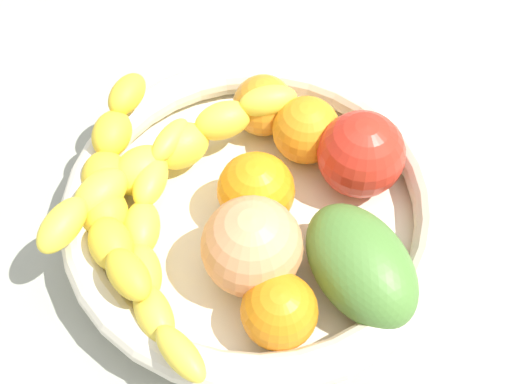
% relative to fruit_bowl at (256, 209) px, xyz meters
% --- Properties ---
extents(kitchen_counter, '(1.20, 1.20, 0.03)m').
position_rel_fruit_bowl_xyz_m(kitchen_counter, '(0.00, 0.00, -0.04)').
color(kitchen_counter, '#9A9D8C').
rests_on(kitchen_counter, ground).
extents(fruit_bowl, '(0.33, 0.33, 0.05)m').
position_rel_fruit_bowl_xyz_m(fruit_bowl, '(0.00, 0.00, 0.00)').
color(fruit_bowl, beige).
rests_on(fruit_bowl, kitchen_counter).
extents(banana_draped_left, '(0.08, 0.24, 0.04)m').
position_rel_fruit_bowl_xyz_m(banana_draped_left, '(-0.09, -0.03, 0.02)').
color(banana_draped_left, yellow).
rests_on(banana_draped_left, fruit_bowl).
extents(banana_draped_right, '(0.08, 0.23, 0.06)m').
position_rel_fruit_bowl_xyz_m(banana_draped_right, '(-0.11, 0.03, 0.03)').
color(banana_draped_right, yellow).
rests_on(banana_draped_right, fruit_bowl).
extents(banana_arching_top, '(0.24, 0.14, 0.05)m').
position_rel_fruit_bowl_xyz_m(banana_arching_top, '(-0.07, 0.05, 0.03)').
color(banana_arching_top, yellow).
rests_on(banana_arching_top, fruit_bowl).
extents(orange_front, '(0.06, 0.06, 0.06)m').
position_rel_fruit_bowl_xyz_m(orange_front, '(-0.01, -0.11, 0.02)').
color(orange_front, orange).
rests_on(orange_front, fruit_bowl).
extents(orange_mid_left, '(0.06, 0.06, 0.06)m').
position_rel_fruit_bowl_xyz_m(orange_mid_left, '(0.03, 0.09, 0.02)').
color(orange_mid_left, orange).
rests_on(orange_mid_left, fruit_bowl).
extents(orange_mid_right, '(0.06, 0.06, 0.06)m').
position_rel_fruit_bowl_xyz_m(orange_mid_right, '(-0.00, 0.00, 0.03)').
color(orange_mid_right, orange).
rests_on(orange_mid_right, fruit_bowl).
extents(orange_rear, '(0.06, 0.06, 0.06)m').
position_rel_fruit_bowl_xyz_m(orange_rear, '(0.06, 0.06, 0.03)').
color(orange_rear, orange).
rests_on(orange_rear, fruit_bowl).
extents(mango_green, '(0.10, 0.13, 0.06)m').
position_rel_fruit_bowl_xyz_m(mango_green, '(0.06, -0.08, 0.03)').
color(mango_green, '#508234').
rests_on(mango_green, fruit_bowl).
extents(peach_blush, '(0.08, 0.08, 0.08)m').
position_rel_fruit_bowl_xyz_m(peach_blush, '(-0.01, -0.05, 0.03)').
color(peach_blush, '#EA9860').
rests_on(peach_blush, fruit_bowl).
extents(tomato_red, '(0.07, 0.07, 0.07)m').
position_rel_fruit_bowl_xyz_m(tomato_red, '(0.09, 0.01, 0.03)').
color(tomato_red, red).
rests_on(tomato_red, fruit_bowl).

